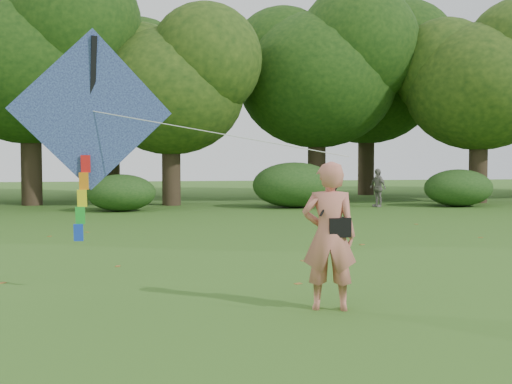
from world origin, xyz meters
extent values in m
plane|color=#265114|center=(0.00, 0.00, 0.00)|extent=(100.00, 100.00, 0.00)
imported|color=#D07462|center=(-0.41, 0.25, 1.00)|extent=(0.82, 0.63, 1.99)
imported|color=gray|center=(6.52, 17.67, 0.81)|extent=(0.69, 1.02, 1.61)
cube|color=black|center=(-0.29, 0.22, 1.11)|extent=(0.30, 0.20, 0.26)
cylinder|color=black|center=(-0.41, 0.21, 1.50)|extent=(0.33, 0.14, 0.47)
cube|color=#2756A9|center=(-3.64, 1.89, 2.75)|extent=(2.39, 0.45, 2.40)
cube|color=black|center=(-3.64, 1.92, 2.75)|extent=(0.23, 0.50, 2.18)
cylinder|color=white|center=(-1.90, 1.04, 2.40)|extent=(3.49, 1.70, 0.70)
cube|color=red|center=(-3.74, 1.91, 1.95)|extent=(0.14, 0.06, 0.26)
cube|color=orange|center=(-3.77, 1.91, 1.69)|extent=(0.14, 0.06, 0.26)
cube|color=yellow|center=(-3.80, 1.91, 1.43)|extent=(0.14, 0.06, 0.26)
cube|color=green|center=(-3.83, 1.91, 1.17)|extent=(0.14, 0.06, 0.26)
cube|color=blue|center=(-3.86, 1.91, 0.91)|extent=(0.14, 0.06, 0.26)
cylinder|color=#3A2D1E|center=(-8.00, 21.00, 1.92)|extent=(0.88, 0.88, 3.85)
ellipsoid|color=#1E3F11|center=(-8.00, 21.00, 6.05)|extent=(8.00, 8.00, 6.80)
cylinder|color=#3A2D1E|center=(-2.00, 20.00, 1.57)|extent=(0.80, 0.80, 3.15)
ellipsoid|color=#1E3F11|center=(-2.00, 20.00, 4.91)|extent=(6.40, 6.40, 5.44)
cylinder|color=#3A2D1E|center=(5.00, 22.00, 1.84)|extent=(0.86, 0.86, 3.67)
ellipsoid|color=#1E3F11|center=(5.00, 22.00, 5.76)|extent=(7.60, 7.60, 6.46)
cylinder|color=#3A2D1E|center=(12.00, 19.50, 1.72)|extent=(0.83, 0.83, 3.43)
ellipsoid|color=#1E3F11|center=(12.00, 19.50, 5.30)|extent=(6.80, 6.80, 5.78)
cylinder|color=#3A2D1E|center=(-5.00, 27.50, 1.75)|extent=(0.84, 0.84, 3.50)
ellipsoid|color=#1E3F11|center=(-5.00, 27.50, 5.43)|extent=(7.00, 7.00, 5.95)
cylinder|color=#3A2D1E|center=(9.00, 26.50, 2.01)|extent=(0.90, 0.90, 4.02)
ellipsoid|color=#1E3F11|center=(9.00, 26.50, 6.17)|extent=(7.80, 7.80, 6.63)
ellipsoid|color=#264919|center=(-4.00, 17.10, 0.71)|extent=(2.66, 2.09, 1.42)
ellipsoid|color=#264919|center=(3.00, 17.90, 0.94)|extent=(3.50, 2.75, 1.88)
ellipsoid|color=#264919|center=(10.00, 17.40, 0.79)|extent=(2.94, 2.31, 1.58)
cube|color=brown|center=(-3.42, 4.20, 0.00)|extent=(0.10, 0.13, 0.01)
cube|color=brown|center=(-4.56, 10.04, 0.00)|extent=(0.14, 0.14, 0.01)
cube|color=brown|center=(-5.19, 2.84, 0.00)|extent=(0.14, 0.14, 0.01)
cube|color=brown|center=(-0.43, 2.03, 0.00)|extent=(0.14, 0.13, 0.01)
cube|color=brown|center=(2.10, 6.41, 0.00)|extent=(0.14, 0.13, 0.01)
cube|color=brown|center=(5.54, 7.22, 0.00)|extent=(0.14, 0.12, 0.01)
cube|color=brown|center=(-5.43, 9.22, 0.00)|extent=(0.11, 0.14, 0.01)
cube|color=brown|center=(5.25, 10.65, 0.00)|extent=(0.11, 0.14, 0.01)
cube|color=brown|center=(0.20, 4.29, 0.00)|extent=(0.14, 0.11, 0.01)
camera|label=1|loc=(-2.71, -8.03, 2.03)|focal=45.00mm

